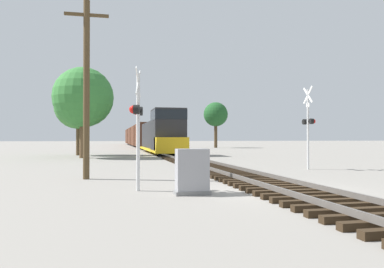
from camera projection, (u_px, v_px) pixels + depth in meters
ground_plane at (281, 191)px, 12.08m from camera, size 400.00×400.00×0.00m
rail_track_bed at (281, 187)px, 12.08m from camera, size 2.60×160.00×0.31m
freight_train at (141, 136)px, 70.20m from camera, size 3.03×76.37×4.50m
crossing_signal_near at (137, 117)px, 12.07m from camera, size 0.50×1.01×3.96m
crossing_signal_far at (308, 123)px, 20.32m from camera, size 0.33×1.00×4.51m
relay_cabinet at (192, 172)px, 11.30m from camera, size 1.07×0.61×1.38m
utility_pole at (86, 86)px, 15.52m from camera, size 1.80×0.26×7.43m
tree_far_right at (83, 98)px, 31.93m from camera, size 5.14×5.14×7.76m
tree_mid_background at (78, 106)px, 36.81m from camera, size 4.64×4.64×7.25m
tree_deep_background at (216, 115)px, 65.45m from camera, size 4.24×4.24×7.99m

